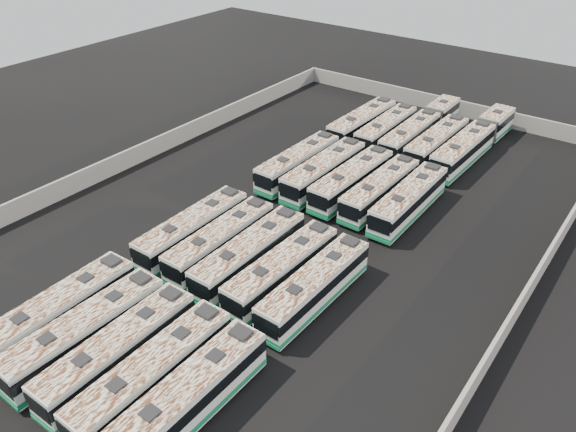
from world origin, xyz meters
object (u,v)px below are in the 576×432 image
object	(u,v)px
bus_front_far_right	(187,400)
bus_back_center	(421,128)
bus_midfront_center	(250,255)
bus_back_right	(436,143)
bus_midfront_far_left	(193,229)
bus_midback_left	(324,171)
bus_midback_center	(352,180)
bus_midback_far_right	(409,200)
bus_back_left	(386,130)
bus_front_center	(119,351)
bus_midback_far_left	(298,163)
bus_front_right	(153,374)
bus_front_left	(86,332)
bus_midback_right	(380,190)
bus_back_far_left	(362,123)
bus_midfront_left	(221,241)
bus_midfront_right	(282,270)
bus_front_far_left	(59,313)
bus_midfront_far_right	(314,287)
bus_back_far_right	(474,141)

from	to	relation	value
bus_front_far_right	bus_back_center	distance (m)	48.44
bus_midfront_center	bus_back_right	xyz separation A→B (m)	(3.47, 30.59, -0.00)
bus_midfront_far_left	bus_midback_left	distance (m)	16.94
bus_midback_center	bus_midback_far_right	xyz separation A→B (m)	(6.70, -0.16, -0.01)
bus_back_left	bus_back_center	size ratio (longest dim) A/B	0.64
bus_front_center	bus_midback_far_left	size ratio (longest dim) A/B	1.00
bus_front_right	bus_midback_far_left	world-z (taller)	bus_front_right
bus_midback_left	bus_back_center	xyz separation A→B (m)	(3.24, 17.33, -0.09)
bus_front_far_right	bus_front_left	bearing A→B (deg)	-179.54
bus_midfront_far_left	bus_midback_center	distance (m)	18.03
bus_front_center	bus_midback_left	size ratio (longest dim) A/B	0.98
bus_midback_far_right	bus_back_center	bearing A→B (deg)	111.07
bus_front_center	bus_midback_right	world-z (taller)	bus_front_center
bus_front_left	bus_midback_far_left	size ratio (longest dim) A/B	1.01
bus_back_far_left	bus_midfront_left	bearing A→B (deg)	-82.88
bus_midfront_center	bus_back_center	xyz separation A→B (m)	(-0.07, 33.84, -0.06)
bus_front_far_right	bus_midback_far_left	xyz separation A→B (m)	(-13.49, 30.60, -0.02)
bus_back_right	bus_front_left	bearing A→B (deg)	-98.01
bus_midfront_far_left	bus_front_left	bearing A→B (deg)	-77.35
bus_back_center	bus_midfront_left	bearing A→B (deg)	-96.30
bus_midfront_left	bus_midfront_right	distance (m)	6.89
bus_midback_far_right	bus_back_far_left	distance (m)	19.50
bus_front_far_left	bus_front_center	size ratio (longest dim) A/B	1.02
bus_midback_left	bus_midback_center	bearing A→B (deg)	1.90
bus_front_left	bus_back_left	xyz separation A→B (m)	(-0.06, 44.90, -0.06)
bus_midfront_far_left	bus_back_left	xyz separation A→B (m)	(3.29, 30.77, -0.04)
bus_back_center	bus_back_right	xyz separation A→B (m)	(3.54, -3.25, 0.06)
bus_midfront_right	bus_midback_left	size ratio (longest dim) A/B	0.97
bus_front_left	bus_back_left	size ratio (longest dim) A/B	1.03
bus_front_right	bus_midfront_far_right	xyz separation A→B (m)	(3.39, 13.77, -0.05)
bus_midfront_center	bus_midback_right	xyz separation A→B (m)	(3.49, 16.66, -0.06)
bus_midback_left	bus_front_far_left	bearing A→B (deg)	-96.03
bus_midback_center	bus_back_far_left	xyz separation A→B (m)	(-6.85, 13.86, 0.02)
bus_midback_far_left	bus_back_far_left	world-z (taller)	bus_back_far_left
bus_front_center	bus_midback_far_left	xyz separation A→B (m)	(-6.77, 30.48, 0.01)
bus_front_far_right	bus_midfront_far_left	size ratio (longest dim) A/B	1.02
bus_midfront_far_left	bus_back_far_right	size ratio (longest dim) A/B	0.63
bus_midfront_right	bus_back_center	bearing A→B (deg)	97.51
bus_midfront_right	bus_back_far_left	distance (m)	32.16
bus_midfront_center	bus_midfront_right	size ratio (longest dim) A/B	1.02
bus_front_left	bus_back_far_left	distance (m)	44.81
bus_midback_far_right	bus_back_far_right	bearing A→B (deg)	89.33
bus_midfront_far_left	bus_back_right	distance (m)	32.30
bus_front_left	bus_midback_center	world-z (taller)	bus_midback_center
bus_front_left	bus_front_right	xyz separation A→B (m)	(6.80, 0.24, -0.00)
bus_midback_far_right	bus_back_left	bearing A→B (deg)	125.07
bus_front_center	bus_midfront_far_left	xyz separation A→B (m)	(-6.68, 13.91, -0.00)
bus_front_far_left	bus_back_far_right	bearing A→B (deg)	72.90
bus_front_left	bus_front_center	size ratio (longest dim) A/B	1.01
bus_front_left	bus_midfront_right	bearing A→B (deg)	65.21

